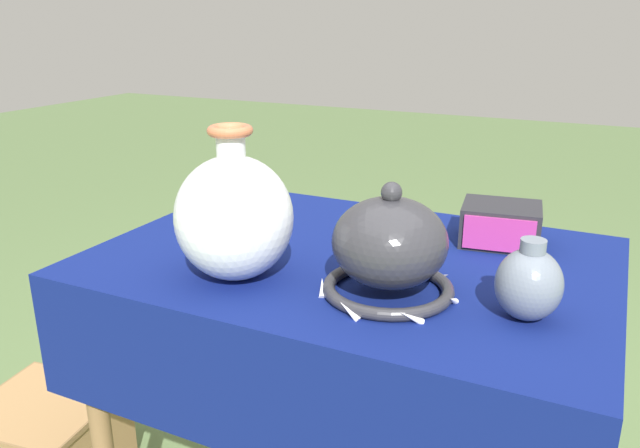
{
  "coord_description": "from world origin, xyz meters",
  "views": [
    {
      "loc": [
        0.45,
        -1.08,
        1.25
      ],
      "look_at": [
        -0.01,
        -0.13,
        0.89
      ],
      "focal_mm": 35.0,
      "sensor_mm": 36.0,
      "label": 1
    }
  ],
  "objects_px": {
    "vase_tall_bulbous": "(234,216)",
    "jar_round_slate": "(529,284)",
    "vase_dome_bell": "(389,250)",
    "wooden_crate": "(48,439)",
    "mosaic_tile_box": "(500,224)",
    "cup_wide_celadon": "(392,227)"
  },
  "relations": [
    {
      "from": "vase_tall_bulbous",
      "to": "jar_round_slate",
      "type": "height_order",
      "value": "vase_tall_bulbous"
    },
    {
      "from": "vase_dome_bell",
      "to": "wooden_crate",
      "type": "relative_size",
      "value": 0.62
    },
    {
      "from": "vase_tall_bulbous",
      "to": "vase_dome_bell",
      "type": "height_order",
      "value": "vase_tall_bulbous"
    },
    {
      "from": "vase_tall_bulbous",
      "to": "vase_dome_bell",
      "type": "bearing_deg",
      "value": 10.25
    },
    {
      "from": "vase_tall_bulbous",
      "to": "mosaic_tile_box",
      "type": "height_order",
      "value": "vase_tall_bulbous"
    },
    {
      "from": "vase_dome_bell",
      "to": "jar_round_slate",
      "type": "height_order",
      "value": "vase_dome_bell"
    },
    {
      "from": "vase_tall_bulbous",
      "to": "vase_dome_bell",
      "type": "relative_size",
      "value": 1.15
    },
    {
      "from": "vase_tall_bulbous",
      "to": "jar_round_slate",
      "type": "distance_m",
      "value": 0.51
    },
    {
      "from": "jar_round_slate",
      "to": "wooden_crate",
      "type": "xyz_separation_m",
      "value": [
        -1.22,
        0.03,
        -0.72
      ]
    },
    {
      "from": "mosaic_tile_box",
      "to": "cup_wide_celadon",
      "type": "xyz_separation_m",
      "value": [
        -0.2,
        -0.12,
        0.0
      ]
    },
    {
      "from": "vase_dome_bell",
      "to": "cup_wide_celadon",
      "type": "height_order",
      "value": "vase_dome_bell"
    },
    {
      "from": "wooden_crate",
      "to": "cup_wide_celadon",
      "type": "bearing_deg",
      "value": 3.72
    },
    {
      "from": "mosaic_tile_box",
      "to": "jar_round_slate",
      "type": "bearing_deg",
      "value": -80.48
    },
    {
      "from": "vase_dome_bell",
      "to": "jar_round_slate",
      "type": "xyz_separation_m",
      "value": [
        0.23,
        0.01,
        -0.02
      ]
    },
    {
      "from": "mosaic_tile_box",
      "to": "wooden_crate",
      "type": "distance_m",
      "value": 1.35
    },
    {
      "from": "cup_wide_celadon",
      "to": "vase_tall_bulbous",
      "type": "bearing_deg",
      "value": -127.38
    },
    {
      "from": "wooden_crate",
      "to": "mosaic_tile_box",
      "type": "bearing_deg",
      "value": 7.62
    },
    {
      "from": "vase_tall_bulbous",
      "to": "cup_wide_celadon",
      "type": "xyz_separation_m",
      "value": [
        0.21,
        0.27,
        -0.07
      ]
    },
    {
      "from": "jar_round_slate",
      "to": "cup_wide_celadon",
      "type": "height_order",
      "value": "jar_round_slate"
    },
    {
      "from": "vase_tall_bulbous",
      "to": "vase_dome_bell",
      "type": "distance_m",
      "value": 0.28
    },
    {
      "from": "mosaic_tile_box",
      "to": "jar_round_slate",
      "type": "relative_size",
      "value": 1.31
    },
    {
      "from": "cup_wide_celadon",
      "to": "wooden_crate",
      "type": "distance_m",
      "value": 1.17
    }
  ]
}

